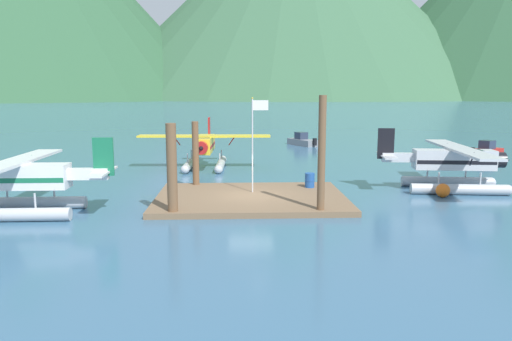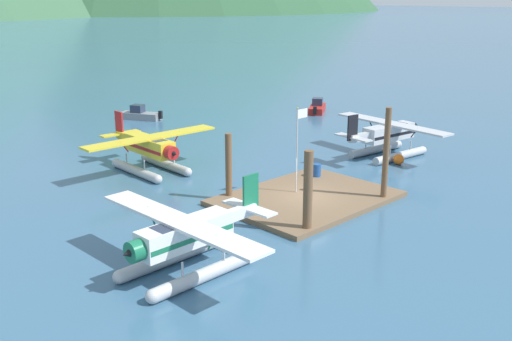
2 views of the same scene
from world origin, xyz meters
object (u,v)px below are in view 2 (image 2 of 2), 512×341
fuel_drum (317,170)px  flagpole (298,139)px  seaplane_yellow_bow_left (150,151)px  seaplane_silver_stbd_fwd (389,137)px  boat_grey_open_north (139,114)px  mooring_buoy (399,159)px  boat_red_open_east (317,107)px  seaplane_white_port_aft (185,241)px

fuel_drum → flagpole: bearing=-159.7°
fuel_drum → seaplane_yellow_bow_left: bearing=125.5°
seaplane_silver_stbd_fwd → boat_grey_open_north: size_ratio=2.36×
mooring_buoy → seaplane_silver_stbd_fwd: (1.45, 1.92, 1.17)m
flagpole → seaplane_yellow_bow_left: size_ratio=0.52×
seaplane_yellow_bow_left → mooring_buoy: bearing=-38.5°
seaplane_silver_stbd_fwd → boat_red_open_east: (10.33, 15.95, -1.09)m
flagpole → seaplane_white_port_aft: 12.55m
mooring_buoy → seaplane_yellow_bow_left: (-14.48, 11.53, 1.17)m
flagpole → seaplane_silver_stbd_fwd: bearing=6.5°
seaplane_white_port_aft → seaplane_silver_stbd_fwd: 24.68m
mooring_buoy → flagpole: bearing=177.4°
seaplane_silver_stbd_fwd → flagpole: bearing=-173.5°
seaplane_silver_stbd_fwd → boat_red_open_east: 19.03m
seaplane_silver_stbd_fwd → boat_red_open_east: bearing=57.1°
mooring_buoy → seaplane_silver_stbd_fwd: 2.67m
seaplane_silver_stbd_fwd → seaplane_white_port_aft: bearing=-168.1°
boat_red_open_east → boat_grey_open_north: bearing=147.7°
mooring_buoy → seaplane_yellow_bow_left: seaplane_yellow_bow_left is taller
seaplane_silver_stbd_fwd → boat_grey_open_north: seaplane_silver_stbd_fwd is taller
seaplane_yellow_bow_left → fuel_drum: bearing=-54.5°
flagpole → mooring_buoy: size_ratio=6.76×
boat_red_open_east → fuel_drum: bearing=-140.1°
mooring_buoy → seaplane_white_port_aft: size_ratio=0.08×
mooring_buoy → fuel_drum: bearing=166.8°
fuel_drum → mooring_buoy: 7.72m
seaplane_silver_stbd_fwd → boat_red_open_east: seaplane_silver_stbd_fwd is taller
seaplane_silver_stbd_fwd → seaplane_yellow_bow_left: size_ratio=1.01×
fuel_drum → boat_red_open_east: bearing=39.9°
boat_red_open_east → mooring_buoy: bearing=-123.4°
boat_red_open_east → seaplane_yellow_bow_left: bearing=-166.4°
flagpole → mooring_buoy: (10.90, -0.50, -3.33)m
seaplane_white_port_aft → seaplane_yellow_bow_left: 16.85m
mooring_buoy → boat_red_open_east: boat_red_open_east is taller
mooring_buoy → boat_red_open_east: 21.40m
fuel_drum → boat_grey_open_north: bearing=83.4°
mooring_buoy → boat_grey_open_north: boat_grey_open_north is taller
fuel_drum → seaplane_silver_stbd_fwd: (8.96, 0.16, 0.84)m
boat_grey_open_north → boat_red_open_east: (16.22, -10.26, 0.00)m
seaplane_yellow_bow_left → seaplane_white_port_aft: bearing=-119.2°
seaplane_white_port_aft → boat_red_open_east: seaplane_white_port_aft is taller
boat_grey_open_north → seaplane_yellow_bow_left: bearing=-121.2°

